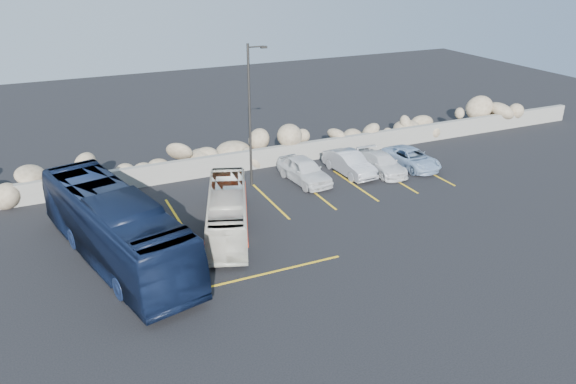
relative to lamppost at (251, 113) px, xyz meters
name	(u,v)px	position (x,y,z in m)	size (l,w,h in m)	color
ground	(278,273)	(-2.56, -9.50, -4.30)	(90.00, 90.00, 0.00)	black
seawall	(197,168)	(-2.56, 2.50, -3.70)	(60.00, 0.40, 1.20)	gray
riprap_pile	(190,151)	(-2.56, 3.70, -3.00)	(54.00, 2.80, 2.60)	#957F61
parking_lines	(316,204)	(2.09, -3.93, -4.29)	(18.16, 9.36, 0.01)	yellow
lamppost	(251,113)	(0.00, 0.00, 0.00)	(1.14, 0.18, 8.00)	#312F2B
vintage_bus	(227,211)	(-3.18, -4.94, -3.24)	(1.77, 7.55, 2.10)	silver
tour_coach	(115,227)	(-8.39, -5.52, -2.72)	(2.65, 11.31, 3.15)	#0F1A34
car_a	(304,170)	(2.94, -0.78, -3.58)	(1.70, 4.22, 1.44)	silver
car_b	(349,163)	(5.98, -0.77, -3.62)	(1.42, 4.08, 1.34)	silver
car_c	(382,163)	(7.90, -1.40, -3.72)	(1.62, 3.97, 1.15)	silver
car_d	(411,158)	(10.07, -1.37, -3.71)	(1.93, 4.18, 1.16)	#93B0D1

